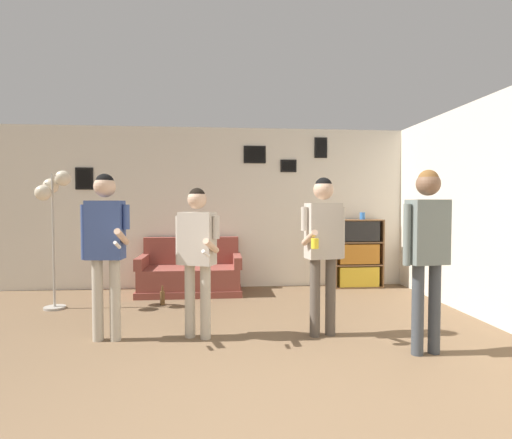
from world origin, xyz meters
name	(u,v)px	position (x,y,z in m)	size (l,w,h in m)	color
wall_back	(232,208)	(0.00, 4.62, 1.36)	(8.31, 0.08, 2.70)	silver
wall_right	(489,210)	(2.98, 2.30, 1.35)	(0.06, 6.99, 2.70)	silver
couch	(191,275)	(-0.68, 4.20, 0.29)	(1.61, 0.80, 0.87)	brown
bookshelf	(357,253)	(2.12, 4.40, 0.57)	(0.83, 0.30, 1.15)	brown
floor_lamp	(53,198)	(-2.44, 3.38, 1.49)	(0.41, 0.45, 1.86)	#ADA89E
person_player_foreground_left	(105,238)	(-1.38, 2.02, 1.07)	(0.50, 0.48, 1.73)	#B7AD99
person_player_foreground_center	(197,247)	(-0.44, 2.02, 0.96)	(0.47, 0.55, 1.58)	#B7AD99
person_watcher_holding_cup	(323,239)	(0.89, 1.98, 1.05)	(0.49, 0.48, 1.70)	brown
person_spectator_near_bookshelf	(427,241)	(1.73, 1.38, 1.07)	(0.50, 0.25, 1.73)	#3D4247
bottle_on_floor	(162,297)	(-1.02, 3.46, 0.11)	(0.07, 0.07, 0.27)	brown
drinking_cup	(362,216)	(2.20, 4.40, 1.21)	(0.09, 0.09, 0.12)	blue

